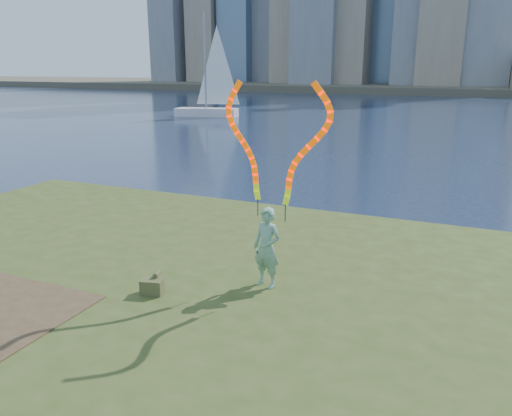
% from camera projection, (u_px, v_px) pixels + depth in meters
% --- Properties ---
extents(ground, '(320.00, 320.00, 0.00)m').
position_uv_depth(ground, '(191.00, 304.00, 9.88)').
color(ground, '#1A2843').
rests_on(ground, ground).
extents(grassy_knoll, '(20.00, 18.00, 0.80)m').
position_uv_depth(grassy_knoll, '(114.00, 347.00, 7.76)').
color(grassy_knoll, '#384819').
rests_on(grassy_knoll, ground).
extents(far_shore, '(320.00, 40.00, 1.20)m').
position_uv_depth(far_shore, '(451.00, 87.00, 93.44)').
color(far_shore, '#504B3B').
rests_on(far_shore, ground).
extents(woman_with_ribbons, '(1.93, 0.55, 3.84)m').
position_uv_depth(woman_with_ribbons, '(269.00, 206.00, 8.45)').
color(woman_with_ribbons, '#1E6D41').
rests_on(woman_with_ribbons, grassy_knoll).
extents(canvas_bag, '(0.42, 0.47, 0.35)m').
position_uv_depth(canvas_bag, '(153.00, 286.00, 8.49)').
color(canvas_bag, '#4C5229').
rests_on(canvas_bag, grassy_knoll).
extents(sailboat, '(6.13, 2.90, 9.20)m').
position_uv_depth(sailboat, '(209.00, 99.00, 45.86)').
color(sailboat, silver).
rests_on(sailboat, ground).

